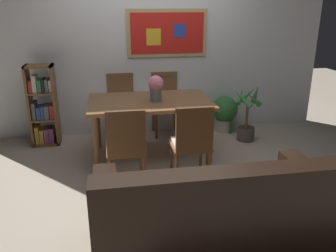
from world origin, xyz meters
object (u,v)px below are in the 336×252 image
(dining_chair_far_left, at_px, (121,100))
(dining_chair_near_right, at_px, (192,139))
(dining_table, at_px, (150,107))
(dining_chair_far_right, at_px, (165,98))
(dining_chair_near_left, at_px, (126,144))
(potted_palm, at_px, (247,118))
(bookshelf, at_px, (43,108))
(leather_couch, at_px, (214,218))
(potted_ivy, at_px, (225,112))
(flower_vase, at_px, (156,87))

(dining_chair_far_left, relative_size, dining_chair_near_right, 1.00)
(dining_table, bearing_deg, dining_chair_far_right, 68.06)
(dining_chair_near_left, bearing_deg, potted_palm, 33.62)
(bookshelf, distance_m, potted_palm, 2.82)
(leather_couch, xyz_separation_m, potted_ivy, (0.98, 2.65, -0.01))
(potted_ivy, bearing_deg, bookshelf, -178.65)
(bookshelf, bearing_deg, leather_couch, -57.84)
(dining_chair_far_right, height_order, leather_couch, dining_chair_far_right)
(potted_palm, bearing_deg, flower_vase, -165.53)
(dining_chair_far_right, bearing_deg, flower_vase, -106.71)
(bookshelf, bearing_deg, potted_palm, -7.23)
(dining_table, xyz_separation_m, dining_chair_far_left, (-0.32, 0.83, -0.11))
(dining_chair_near_right, relative_size, potted_palm, 1.09)
(bookshelf, height_order, potted_palm, bookshelf)
(dining_chair_near_left, bearing_deg, bookshelf, 124.16)
(dining_table, distance_m, dining_chair_near_right, 0.94)
(dining_chair_far_left, distance_m, potted_ivy, 1.57)
(potted_palm, xyz_separation_m, flower_vase, (-1.34, -0.35, 0.58))
(dining_table, distance_m, potted_palm, 1.48)
(dining_chair_near_left, height_order, potted_palm, dining_chair_near_left)
(leather_couch, relative_size, flower_vase, 5.77)
(dining_table, relative_size, dining_chair_near_right, 1.64)
(dining_chair_far_right, height_order, potted_palm, dining_chair_far_right)
(dining_chair_near_left, relative_size, flower_vase, 2.92)
(leather_couch, distance_m, potted_palm, 2.52)
(dining_table, distance_m, flower_vase, 0.28)
(dining_chair_far_left, relative_size, potted_ivy, 1.59)
(potted_ivy, bearing_deg, leather_couch, -110.27)
(dining_chair_near_right, xyz_separation_m, flower_vase, (-0.26, 0.82, 0.38))
(potted_ivy, relative_size, potted_palm, 0.69)
(dining_chair_far_left, height_order, flower_vase, flower_vase)
(dining_chair_far_left, xyz_separation_m, flower_vase, (0.39, -0.87, 0.38))
(dining_chair_far_left, distance_m, leather_couch, 2.83)
(potted_ivy, distance_m, potted_palm, 0.46)
(dining_chair_near_right, relative_size, potted_ivy, 1.59)
(potted_palm, bearing_deg, dining_chair_far_right, 154.41)
(dining_chair_near_right, bearing_deg, dining_chair_far_left, 111.00)
(bookshelf, distance_m, flower_vase, 1.66)
(dining_chair_far_left, height_order, dining_chair_near_right, same)
(dining_chair_near_left, relative_size, leather_couch, 0.51)
(dining_chair_near_right, height_order, dining_chair_near_left, same)
(dining_table, distance_m, leather_couch, 1.98)
(dining_chair_near_right, bearing_deg, dining_chair_near_left, 179.82)
(dining_chair_far_right, relative_size, dining_chair_near_left, 1.00)
(dining_table, xyz_separation_m, bookshelf, (-1.38, 0.65, -0.13))
(leather_couch, xyz_separation_m, potted_palm, (1.16, 2.24, 0.02))
(potted_ivy, bearing_deg, dining_table, -149.76)
(leather_couch, bearing_deg, flower_vase, 95.38)
(dining_chair_near_left, xyz_separation_m, flower_vase, (0.42, 0.82, 0.38))
(dining_chair_near_right, distance_m, dining_chair_near_left, 0.68)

